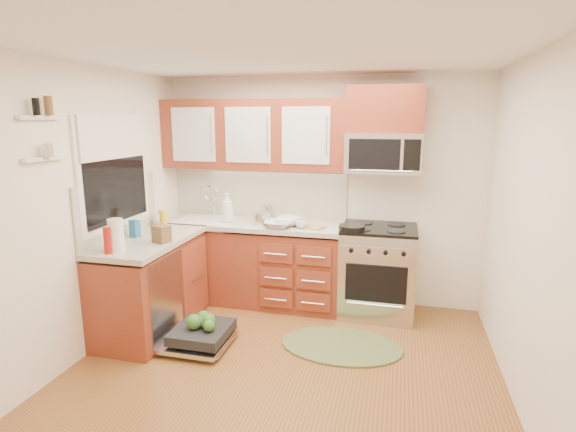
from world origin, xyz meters
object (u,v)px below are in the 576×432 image
(dishwasher, at_px, (198,336))
(sink, at_px, (207,230))
(rug, at_px, (341,346))
(stock_pot, at_px, (261,218))
(skillet, at_px, (352,228))
(bowl_a, at_px, (278,224))
(cup, at_px, (301,224))
(bowl_b, at_px, (288,221))
(range, at_px, (378,271))
(microwave, at_px, (383,153))
(cutting_board, at_px, (312,227))
(upper_cabinets, at_px, (253,135))
(paper_towel_roll, at_px, (116,235))

(dishwasher, bearing_deg, sink, 109.20)
(dishwasher, relative_size, rug, 0.63)
(stock_pot, bearing_deg, rug, -37.49)
(skillet, relative_size, stock_pot, 1.20)
(skillet, xyz_separation_m, stock_pot, (-0.99, 0.13, 0.02))
(bowl_a, bearing_deg, cup, 8.62)
(stock_pot, relative_size, bowl_b, 0.79)
(range, distance_m, bowl_a, 1.16)
(rug, bearing_deg, dishwasher, -166.57)
(skillet, height_order, stock_pot, stock_pot)
(dishwasher, bearing_deg, cup, 52.96)
(microwave, distance_m, sink, 2.13)
(bowl_b, bearing_deg, skillet, -12.42)
(cutting_board, xyz_separation_m, bowl_a, (-0.34, -0.08, 0.03))
(sink, relative_size, bowl_b, 2.23)
(range, height_order, bowl_b, bowl_b)
(stock_pot, xyz_separation_m, bowl_b, (0.30, 0.02, -0.02))
(cup, bearing_deg, cutting_board, 25.65)
(range, xyz_separation_m, cup, (-0.80, -0.14, 0.50))
(microwave, distance_m, stock_pot, 1.46)
(sink, relative_size, cup, 5.11)
(rug, distance_m, skillet, 1.15)
(skillet, bearing_deg, range, 36.77)
(microwave, distance_m, rug, 1.96)
(cutting_board, height_order, bowl_b, bowl_b)
(sink, height_order, bowl_b, bowl_b)
(bowl_a, height_order, bowl_b, bowl_b)
(upper_cabinets, xyz_separation_m, range, (1.41, -0.15, -1.40))
(range, relative_size, bowl_a, 3.27)
(stock_pot, height_order, bowl_b, stock_pot)
(stock_pot, bearing_deg, paper_towel_roll, -125.07)
(rug, bearing_deg, upper_cabinets, 139.51)
(upper_cabinets, distance_m, paper_towel_roll, 1.85)
(microwave, height_order, stock_pot, microwave)
(rug, relative_size, paper_towel_roll, 3.90)
(range, distance_m, cutting_board, 0.84)
(sink, height_order, dishwasher, sink)
(cutting_board, bearing_deg, bowl_b, 169.61)
(sink, relative_size, bowl_a, 2.13)
(dishwasher, distance_m, paper_towel_roll, 1.17)
(dishwasher, xyz_separation_m, cup, (0.74, 0.99, 0.87))
(cutting_board, distance_m, cup, 0.12)
(bowl_b, bearing_deg, cup, -30.80)
(paper_towel_roll, bearing_deg, bowl_a, 46.08)
(bowl_a, bearing_deg, rug, -40.14)
(cutting_board, relative_size, bowl_a, 0.89)
(dishwasher, distance_m, skillet, 1.80)
(range, xyz_separation_m, rug, (-0.27, -0.83, -0.46))
(dishwasher, height_order, skillet, skillet)
(cutting_board, bearing_deg, sink, 176.07)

